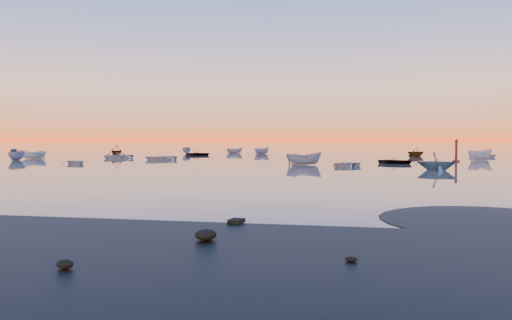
# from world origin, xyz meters

# --- Properties ---
(ground) EXTENTS (600.00, 600.00, 0.00)m
(ground) POSITION_xyz_m (0.00, 100.00, 0.00)
(ground) COLOR #655A54
(ground) RESTS_ON ground
(mud_lobes) EXTENTS (140.00, 6.00, 0.07)m
(mud_lobes) POSITION_xyz_m (0.00, -1.00, 0.01)
(mud_lobes) COLOR black
(mud_lobes) RESTS_ON ground
(moored_fleet) EXTENTS (124.00, 58.00, 1.20)m
(moored_fleet) POSITION_xyz_m (0.00, 53.00, 0.00)
(moored_fleet) COLOR silver
(moored_fleet) RESTS_ON ground
(boat_near_left) EXTENTS (3.58, 3.74, 0.91)m
(boat_near_left) POSITION_xyz_m (-20.60, 34.75, 0.00)
(boat_near_left) COLOR silver
(boat_near_left) RESTS_ON ground
(boat_near_center) EXTENTS (3.04, 4.61, 1.47)m
(boat_near_center) POSITION_xyz_m (6.95, 37.96, 0.00)
(boat_near_center) COLOR gray
(boat_near_center) RESTS_ON ground
(channel_marker) EXTENTS (0.90, 0.90, 3.21)m
(channel_marker) POSITION_xyz_m (26.27, 50.40, 1.27)
(channel_marker) COLOR #43160E
(channel_marker) RESTS_ON ground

